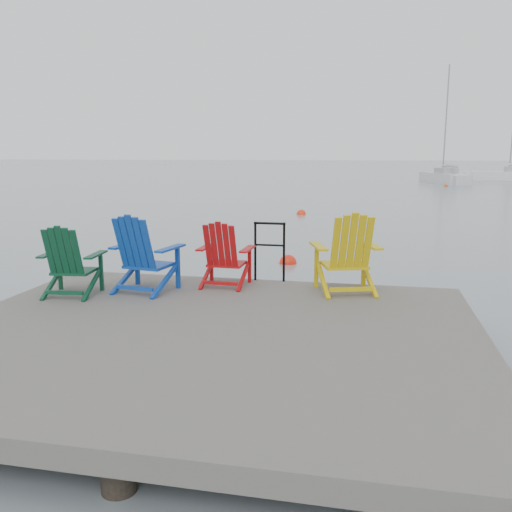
% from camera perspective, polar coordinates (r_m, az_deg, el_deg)
% --- Properties ---
extents(ground, '(400.00, 400.00, 0.00)m').
position_cam_1_polar(ground, '(6.21, -5.12, -12.13)').
color(ground, slate).
rests_on(ground, ground).
extents(dock, '(6.00, 5.00, 1.40)m').
position_cam_1_polar(dock, '(6.08, -5.18, -9.11)').
color(dock, '#2F2C2A').
rests_on(dock, ground).
extents(handrail, '(0.48, 0.04, 0.90)m').
position_cam_1_polar(handrail, '(8.16, 1.44, 1.09)').
color(handrail, black).
rests_on(handrail, dock).
extents(chair_green, '(0.83, 0.77, 0.97)m').
position_cam_1_polar(chair_green, '(7.72, -19.02, -0.46)').
color(chair_green, '#0B3D24').
rests_on(chair_green, dock).
extents(chair_blue, '(0.96, 0.90, 1.08)m').
position_cam_1_polar(chair_blue, '(7.66, -11.80, 0.27)').
color(chair_blue, '#0F3C9D').
rests_on(chair_blue, dock).
extents(chair_red, '(0.77, 0.72, 0.95)m').
position_cam_1_polar(chair_red, '(7.84, -3.36, 0.22)').
color(chair_red, '#AA0C0E').
rests_on(chair_red, dock).
extents(chair_yellow, '(1.05, 1.00, 1.12)m').
position_cam_1_polar(chair_yellow, '(7.55, 9.59, 0.32)').
color(chair_yellow, gold).
rests_on(chair_yellow, dock).
extents(sailboat_near, '(3.56, 7.30, 9.93)m').
position_cam_1_polar(sailboat_near, '(48.93, 19.19, 7.74)').
color(sailboat_near, silver).
rests_on(sailboat_near, ground).
extents(buoy_a, '(0.39, 0.39, 0.39)m').
position_cam_1_polar(buoy_a, '(12.09, 3.39, -0.77)').
color(buoy_a, red).
rests_on(buoy_a, ground).
extents(buoy_b, '(0.38, 0.38, 0.38)m').
position_cam_1_polar(buoy_b, '(21.97, 4.78, 4.40)').
color(buoy_b, red).
rests_on(buoy_b, ground).
extents(buoy_d, '(0.34, 0.34, 0.34)m').
position_cam_1_polar(buoy_d, '(43.01, 19.35, 6.92)').
color(buoy_d, '#CB490B').
rests_on(buoy_d, ground).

